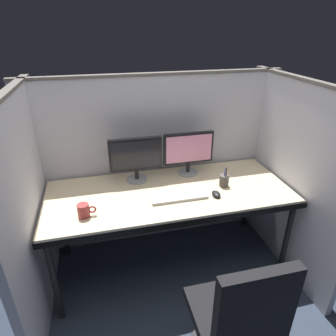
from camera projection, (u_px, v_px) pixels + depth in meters
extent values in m
plane|color=#2D3847|center=(178.00, 288.00, 2.37)|extent=(8.00, 8.00, 0.00)
cube|color=silver|center=(158.00, 163.00, 2.68)|extent=(2.20, 0.05, 1.55)
cube|color=#605B56|center=(156.00, 74.00, 2.32)|extent=(2.21, 0.06, 0.02)
cube|color=silver|center=(31.00, 212.00, 1.99)|extent=(0.05, 1.40, 1.55)
cube|color=#605B56|center=(2.00, 96.00, 1.64)|extent=(0.06, 1.41, 0.02)
cube|color=silver|center=(290.00, 179.00, 2.41)|extent=(0.05, 1.40, 1.55)
cube|color=#605B56|center=(310.00, 81.00, 2.06)|extent=(0.06, 1.41, 0.02)
cube|color=beige|center=(170.00, 193.00, 2.31)|extent=(1.90, 0.80, 0.04)
cube|color=black|center=(184.00, 223.00, 1.98)|extent=(1.90, 0.02, 0.05)
cylinder|color=black|center=(55.00, 282.00, 1.99)|extent=(0.04, 0.04, 0.70)
cylinder|color=black|center=(286.00, 240.00, 2.37)|extent=(0.04, 0.04, 0.70)
cylinder|color=black|center=(62.00, 222.00, 2.58)|extent=(0.04, 0.04, 0.70)
cylinder|color=black|center=(247.00, 197.00, 2.96)|extent=(0.04, 0.04, 0.70)
cube|color=black|center=(232.00, 315.00, 1.64)|extent=(0.44, 0.44, 0.07)
cube|color=black|center=(255.00, 311.00, 1.36)|extent=(0.40, 0.06, 0.48)
cylinder|color=gray|center=(137.00, 179.00, 2.47)|extent=(0.17, 0.17, 0.01)
cylinder|color=black|center=(137.00, 174.00, 2.44)|extent=(0.03, 0.03, 0.09)
cube|color=black|center=(136.00, 154.00, 2.36)|extent=(0.43, 0.03, 0.27)
cube|color=black|center=(136.00, 155.00, 2.35)|extent=(0.39, 0.01, 0.23)
cylinder|color=gray|center=(188.00, 172.00, 2.58)|extent=(0.17, 0.17, 0.01)
cylinder|color=black|center=(188.00, 167.00, 2.55)|extent=(0.03, 0.03, 0.09)
cube|color=black|center=(188.00, 148.00, 2.47)|extent=(0.43, 0.03, 0.27)
cube|color=pink|center=(189.00, 149.00, 2.46)|extent=(0.39, 0.01, 0.23)
cube|color=silver|center=(178.00, 196.00, 2.22)|extent=(0.43, 0.15, 0.02)
ellipsoid|color=black|center=(216.00, 194.00, 2.24)|extent=(0.06, 0.10, 0.03)
cylinder|color=#59595B|center=(215.00, 191.00, 2.24)|extent=(0.01, 0.01, 0.01)
cylinder|color=#4C4742|center=(224.00, 181.00, 2.36)|extent=(0.08, 0.08, 0.09)
cylinder|color=red|center=(226.00, 176.00, 2.34)|extent=(0.01, 0.01, 0.15)
cylinder|color=#263FB2|center=(224.00, 177.00, 2.33)|extent=(0.01, 0.01, 0.15)
cylinder|color=black|center=(226.00, 177.00, 2.34)|extent=(0.01, 0.01, 0.16)
cylinder|color=#993333|center=(83.00, 211.00, 1.98)|extent=(0.08, 0.08, 0.09)
torus|color=#993333|center=(92.00, 209.00, 2.00)|extent=(0.06, 0.01, 0.06)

